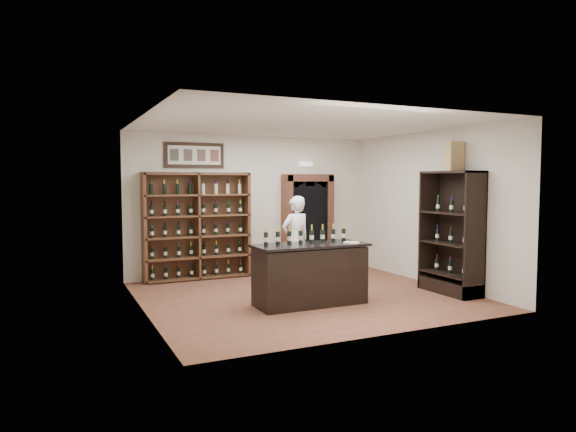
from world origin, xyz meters
The scene contains 22 objects.
floor centered at (0.00, 0.00, 0.00)m, with size 5.50×5.50×0.00m, color brown.
ceiling centered at (0.00, 0.00, 3.00)m, with size 5.50×5.50×0.00m, color white.
wall_back centered at (0.00, 2.50, 1.50)m, with size 5.50×0.04×3.00m, color silver.
wall_left centered at (-2.75, 0.00, 1.50)m, with size 0.04×5.00×3.00m, color silver.
wall_right centered at (2.75, 0.00, 1.50)m, with size 0.04×5.00×3.00m, color silver.
wine_shelf centered at (-1.30, 2.33, 1.10)m, with size 2.20×0.38×2.20m.
framed_picture centered at (-1.30, 2.47, 2.55)m, with size 1.25×0.04×0.52m, color black.
arched_doorway centered at (1.25, 2.33, 1.14)m, with size 1.17×0.35×2.17m.
emergency_light centered at (1.25, 2.42, 2.40)m, with size 0.30×0.10×0.10m, color white.
tasting_counter centered at (-0.20, -0.60, 0.49)m, with size 1.88×0.78×1.00m.
counter_bottle_0 centered at (-0.92, -0.45, 1.11)m, with size 0.07×0.07×0.30m.
counter_bottle_1 centered at (-0.71, -0.45, 1.11)m, with size 0.07×0.07×0.30m.
counter_bottle_2 centered at (-0.51, -0.45, 1.11)m, with size 0.07×0.07×0.30m.
counter_bottle_3 centered at (-0.30, -0.45, 1.11)m, with size 0.07×0.07×0.30m.
counter_bottle_4 centered at (-0.10, -0.45, 1.11)m, with size 0.07×0.07×0.30m.
counter_bottle_5 centered at (0.11, -0.45, 1.11)m, with size 0.07×0.07×0.30m.
counter_bottle_6 centered at (0.31, -0.45, 1.11)m, with size 0.07×0.07×0.30m.
counter_bottle_7 centered at (0.52, -0.45, 1.11)m, with size 0.07×0.07×0.30m.
side_cabinet centered at (2.52, -0.90, 0.75)m, with size 0.48×1.20×2.20m.
shopkeeper centered at (0.35, 1.07, 0.86)m, with size 0.63×0.41×1.73m, color white.
plate centered at (0.45, -0.81, 1.01)m, with size 0.27×0.27×0.02m, color beige.
wine_crate centered at (2.50, -0.93, 2.46)m, with size 0.37×0.15×0.52m, color tan.
Camera 1 is at (-4.03, -7.97, 2.04)m, focal length 32.00 mm.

